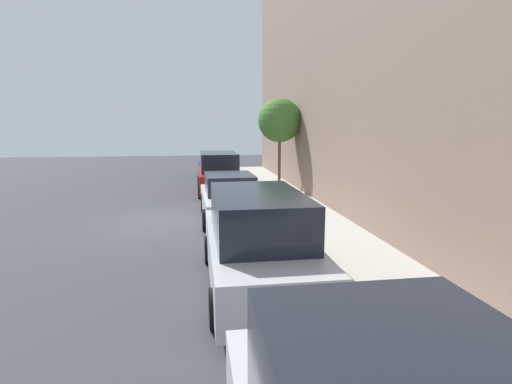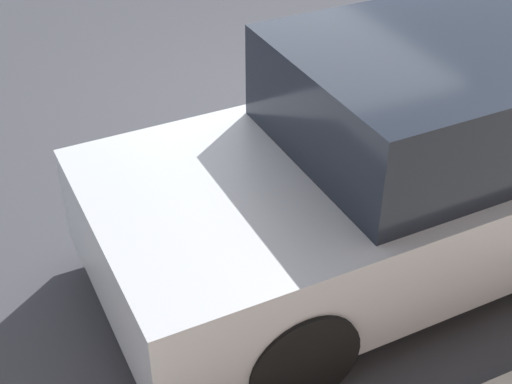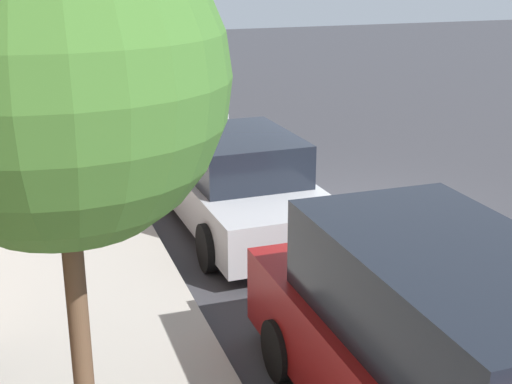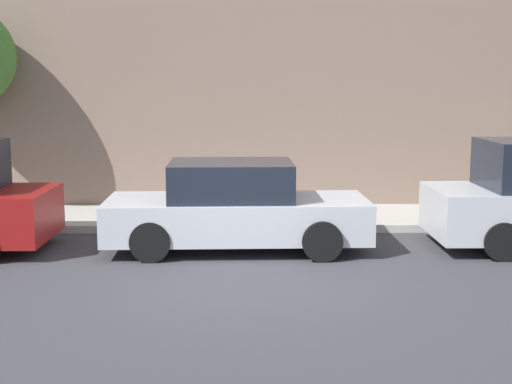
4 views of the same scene
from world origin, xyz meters
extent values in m
plane|color=#38383D|center=(0.00, 0.00, 0.00)|extent=(60.00, 60.00, 0.00)
cube|color=#B2ADA3|center=(4.71, 0.00, 0.07)|extent=(2.41, 32.00, 0.15)
cube|color=#B7BABF|center=(2.28, -11.81, 0.64)|extent=(1.91, 4.90, 0.84)
cube|color=black|center=(2.28, -11.81, 1.48)|extent=(1.68, 3.10, 0.84)
cylinder|color=black|center=(1.38, -10.29, 0.34)|extent=(0.22, 0.67, 0.67)
cylinder|color=black|center=(3.18, -10.29, 0.34)|extent=(0.22, 0.67, 0.67)
cylinder|color=black|center=(1.38, -13.33, 0.34)|extent=(0.22, 0.67, 0.67)
cylinder|color=black|center=(3.18, -13.33, 0.34)|extent=(0.22, 0.67, 0.67)
cube|color=#B7BABF|center=(2.22, -5.77, 0.64)|extent=(1.91, 4.90, 0.84)
cube|color=black|center=(2.22, -5.77, 1.48)|extent=(1.68, 3.10, 0.84)
cylinder|color=black|center=(1.32, -4.25, 0.32)|extent=(0.22, 0.64, 0.64)
cylinder|color=black|center=(3.12, -4.25, 0.32)|extent=(0.22, 0.64, 0.64)
cylinder|color=black|center=(1.32, -7.29, 0.32)|extent=(0.22, 0.64, 0.64)
cylinder|color=black|center=(3.12, -7.29, 0.32)|extent=(0.22, 0.64, 0.64)
cube|color=#B7BABF|center=(2.16, 0.09, 0.56)|extent=(1.91, 4.54, 0.68)
cube|color=black|center=(2.16, 0.19, 1.22)|extent=(1.63, 2.14, 0.64)
cylinder|color=black|center=(1.31, 1.48, 0.33)|extent=(0.22, 0.67, 0.67)
cylinder|color=black|center=(3.01, 1.48, 0.33)|extent=(0.22, 0.67, 0.67)
cylinder|color=black|center=(1.31, -1.31, 0.33)|extent=(0.22, 0.67, 0.67)
cylinder|color=black|center=(3.01, -1.31, 0.33)|extent=(0.22, 0.67, 0.67)
cube|color=black|center=(2.12, 5.75, 1.48)|extent=(1.68, 3.10, 0.84)
cylinder|color=black|center=(1.22, 4.23, 0.31)|extent=(0.22, 0.63, 0.63)
cylinder|color=black|center=(3.02, 4.23, 0.31)|extent=(0.22, 0.63, 0.63)
cylinder|color=#ADADB2|center=(3.95, -12.44, 0.70)|extent=(0.07, 0.07, 1.09)
cube|color=#2D2D33|center=(3.95, -12.44, 1.38)|extent=(0.11, 0.15, 0.28)
cube|color=red|center=(3.95, -12.44, 1.55)|extent=(0.04, 0.09, 0.05)
cylinder|color=brown|center=(5.06, 5.75, 1.49)|extent=(0.14, 0.14, 2.69)
sphere|color=#42752D|center=(5.06, 5.75, 3.41)|extent=(2.09, 2.09, 2.09)
camera|label=1|loc=(1.07, -13.21, 3.16)|focal=28.00mm
camera|label=2|loc=(5.31, -2.62, 3.32)|focal=50.00mm
camera|label=3|loc=(5.31, 10.13, 4.11)|focal=50.00mm
camera|label=4|loc=(-9.98, -0.08, 2.90)|focal=50.00mm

